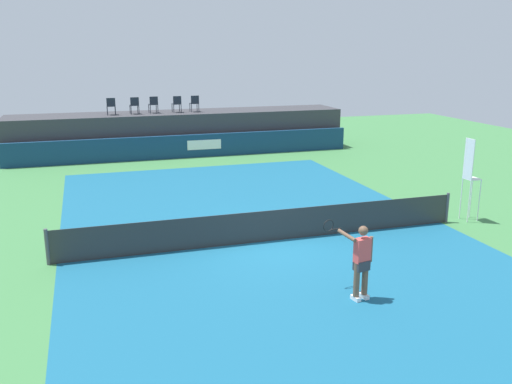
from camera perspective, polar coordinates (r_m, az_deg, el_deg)
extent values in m
plane|color=#3D7A42|center=(19.30, -1.52, -2.20)|extent=(48.00, 48.00, 0.00)
cube|color=#16597A|center=(16.58, 1.34, -5.08)|extent=(12.00, 22.00, 0.00)
cube|color=navy|center=(29.15, -7.21, 4.70)|extent=(18.00, 0.20, 1.20)
cube|color=white|center=(29.21, -5.36, 4.89)|extent=(1.80, 0.02, 0.50)
cube|color=#38383D|center=(30.82, -7.85, 6.16)|extent=(18.00, 2.80, 2.20)
cylinder|color=#1E232D|center=(30.20, -14.34, 8.20)|extent=(0.04, 0.04, 0.44)
cylinder|color=#1E232D|center=(30.19, -15.11, 8.14)|extent=(0.04, 0.04, 0.44)
cylinder|color=#1E232D|center=(29.80, -14.30, 8.12)|extent=(0.04, 0.04, 0.44)
cylinder|color=#1E232D|center=(29.79, -15.09, 8.06)|extent=(0.04, 0.04, 0.44)
cube|color=#1E232D|center=(29.97, -14.74, 8.58)|extent=(0.45, 0.45, 0.03)
cube|color=#1E232D|center=(29.74, -14.75, 8.97)|extent=(0.44, 0.03, 0.42)
cylinder|color=#1E232D|center=(30.36, -12.12, 8.36)|extent=(0.04, 0.04, 0.44)
cylinder|color=#1E232D|center=(30.30, -12.88, 8.30)|extent=(0.04, 0.04, 0.44)
cylinder|color=#1E232D|center=(29.97, -11.99, 8.28)|extent=(0.04, 0.04, 0.44)
cylinder|color=#1E232D|center=(29.90, -12.76, 8.23)|extent=(0.04, 0.04, 0.44)
cube|color=#1E232D|center=(30.11, -12.46, 8.74)|extent=(0.47, 0.47, 0.03)
cube|color=#1E232D|center=(29.88, -12.42, 9.13)|extent=(0.44, 0.05, 0.42)
cylinder|color=#1E232D|center=(30.61, -10.26, 8.50)|extent=(0.04, 0.04, 0.44)
cylinder|color=#1E232D|center=(30.53, -11.01, 8.45)|extent=(0.04, 0.04, 0.44)
cylinder|color=#1E232D|center=(30.22, -10.09, 8.43)|extent=(0.04, 0.04, 0.44)
cylinder|color=#1E232D|center=(30.14, -10.85, 8.38)|extent=(0.04, 0.04, 0.44)
cube|color=#1E232D|center=(30.35, -10.57, 8.88)|extent=(0.48, 0.48, 0.03)
cube|color=#1E232D|center=(30.13, -10.51, 9.27)|extent=(0.44, 0.06, 0.42)
cylinder|color=#1E232D|center=(30.68, -7.91, 8.61)|extent=(0.04, 0.04, 0.44)
cylinder|color=#1E232D|center=(30.59, -8.66, 8.56)|extent=(0.04, 0.04, 0.44)
cylinder|color=#1E232D|center=(30.29, -7.73, 8.54)|extent=(0.04, 0.04, 0.44)
cylinder|color=#1E232D|center=(30.20, -8.48, 8.49)|extent=(0.04, 0.04, 0.44)
cube|color=#1E232D|center=(30.42, -8.21, 8.99)|extent=(0.47, 0.47, 0.03)
cube|color=#1E232D|center=(30.19, -8.14, 9.38)|extent=(0.44, 0.06, 0.42)
cylinder|color=#1E232D|center=(30.87, -6.10, 8.70)|extent=(0.04, 0.04, 0.44)
cylinder|color=#1E232D|center=(30.78, -6.84, 8.66)|extent=(0.04, 0.04, 0.44)
cylinder|color=#1E232D|center=(30.48, -5.92, 8.63)|extent=(0.04, 0.04, 0.44)
cylinder|color=#1E232D|center=(30.39, -6.67, 8.59)|extent=(0.04, 0.04, 0.44)
cube|color=#1E232D|center=(30.61, -6.40, 9.08)|extent=(0.46, 0.46, 0.03)
cube|color=#1E232D|center=(30.39, -6.32, 9.47)|extent=(0.44, 0.04, 0.42)
cylinder|color=white|center=(19.70, 22.05, -0.84)|extent=(0.04, 0.04, 1.40)
cylinder|color=white|center=(19.99, 21.31, -0.55)|extent=(0.04, 0.04, 1.40)
cylinder|color=white|center=(19.44, 21.14, -0.94)|extent=(0.04, 0.04, 1.40)
cylinder|color=white|center=(19.74, 20.40, -0.65)|extent=(0.04, 0.04, 1.40)
cube|color=white|center=(19.55, 21.42, 1.28)|extent=(0.45, 0.45, 0.03)
cube|color=white|center=(19.28, 21.13, 3.20)|extent=(0.03, 0.44, 1.33)
cube|color=#2D2D2D|center=(16.43, 1.34, -3.52)|extent=(12.40, 0.02, 0.95)
cylinder|color=#4C4C51|center=(15.67, -20.76, -5.33)|extent=(0.10, 0.10, 1.00)
cylinder|color=#4C4C51|center=(19.24, 19.12, -1.53)|extent=(0.10, 0.10, 1.00)
cube|color=white|center=(13.21, 11.08, -10.49)|extent=(0.17, 0.28, 0.10)
cylinder|color=brown|center=(13.03, 11.18, -8.66)|extent=(0.14, 0.14, 0.82)
cube|color=white|center=(13.08, 10.25, -10.73)|extent=(0.17, 0.28, 0.10)
cylinder|color=brown|center=(12.89, 10.35, -8.88)|extent=(0.14, 0.14, 0.82)
cube|color=#333338|center=(12.83, 10.84, -7.42)|extent=(0.38, 0.28, 0.24)
cube|color=#E54C47|center=(12.70, 10.92, -5.91)|extent=(0.39, 0.27, 0.56)
sphere|color=brown|center=(12.55, 11.02, -3.95)|extent=(0.22, 0.22, 0.22)
cylinder|color=brown|center=(12.85, 11.75, -5.80)|extent=(0.09, 0.09, 0.60)
cylinder|color=brown|center=(12.65, 9.37, -4.45)|extent=(0.20, 0.61, 0.14)
cylinder|color=black|center=(12.96, 8.24, -3.82)|extent=(0.30, 0.09, 0.03)
torus|color=black|center=(13.18, 7.49, -3.47)|extent=(0.30, 0.08, 0.30)
sphere|color=#D8EA33|center=(16.23, -5.47, -5.45)|extent=(0.07, 0.07, 0.07)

